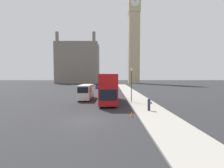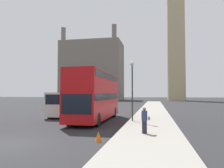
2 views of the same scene
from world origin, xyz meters
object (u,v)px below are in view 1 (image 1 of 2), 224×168
Objects in this scene: white_van at (86,92)px; street_lamp at (131,80)px; red_double_decker_bus at (109,87)px; parked_sedan at (98,86)px; clock_tower at (134,30)px; pedestrian at (149,104)px.

street_lamp is at bearing -24.84° from white_van.
red_double_decker_bus is 5.24m from white_van.
red_double_decker_bus reaches higher than parked_sedan.
red_double_decker_bus is (-13.35, -65.13, -28.71)m from clock_tower.
parked_sedan is (-0.01, 25.36, -0.74)m from white_van.
red_double_decker_bus is 8.26m from pedestrian.
white_van is 8.81m from street_lamp.
pedestrian is (9.07, -9.42, -0.49)m from white_van.
red_double_decker_bus is at bearing -101.58° from clock_tower.
white_van is 25.37m from parked_sedan.
clock_tower reaches higher than street_lamp.
red_double_decker_bus is at bearing 126.72° from pedestrian.
street_lamp is at bearing -75.00° from parked_sedan.
white_van is at bearing 133.90° from pedestrian.
clock_tower is 72.42m from red_double_decker_bus.
pedestrian is at bearing -75.37° from parked_sedan.
red_double_decker_bus is 2.17× the size of parked_sedan.
pedestrian is 35.95m from parked_sedan.
clock_tower is 10.14× the size of white_van.
pedestrian is at bearing -46.10° from white_van.
red_double_decker_bus is at bearing -34.70° from white_van.
white_van reaches higher than pedestrian.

